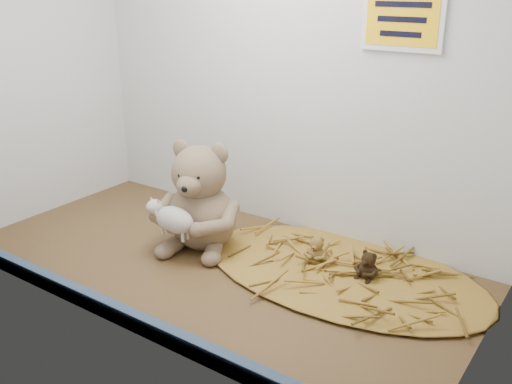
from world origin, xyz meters
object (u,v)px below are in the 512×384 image
Objects in this scene: main_teddy at (201,195)px; mini_teddy_brown at (369,264)px; toy_lamb at (174,220)px; mini_teddy_tan at (317,248)px.

main_teddy is 43.50cm from mini_teddy_brown.
mini_teddy_tan is (28.87, 16.45, -5.73)cm from toy_lamb.
main_teddy is 4.11× the size of mini_teddy_tan.
mini_teddy_brown is at bearing -8.60° from main_teddy.
main_teddy is 10.19cm from toy_lamb.
mini_teddy_brown is (42.10, 6.37, -8.89)cm from main_teddy.
toy_lamb is 2.07× the size of mini_teddy_tan.
main_teddy reaches higher than mini_teddy_brown.
toy_lamb is 2.07× the size of mini_teddy_brown.
mini_teddy_brown is (42.10, 16.07, -5.73)cm from toy_lamb.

